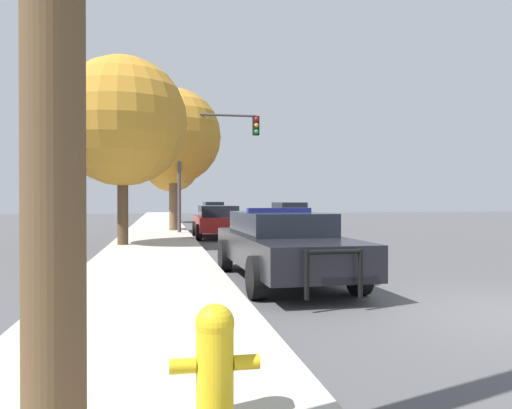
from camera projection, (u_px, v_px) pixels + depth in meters
sidewalk_left at (142, 329)px, 5.97m from camera, size 3.00×110.00×0.13m
police_car at (282, 244)px, 9.91m from camera, size 2.14×5.47×1.45m
fire_hydrant at (215, 357)px, 3.39m from camera, size 0.61×0.27×0.78m
traffic_light at (211, 147)px, 23.07m from camera, size 3.81×0.35×5.59m
car_background_distant at (213, 210)px, 43.59m from camera, size 2.15×4.12×1.45m
car_background_oncoming at (290, 215)px, 27.98m from camera, size 2.06×4.28×1.48m
car_background_midblock at (217, 221)px, 21.29m from camera, size 2.02×4.47×1.37m
tree_sidewalk_far at (172, 164)px, 35.19m from camera, size 3.90×3.90×5.97m
tree_sidewalk_mid at (173, 136)px, 24.52m from camera, size 4.70×4.70×6.98m
tree_sidewalk_near at (123, 122)px, 16.53m from camera, size 4.30×4.30×6.24m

